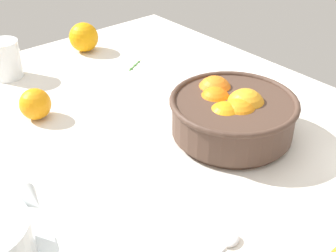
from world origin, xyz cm
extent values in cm
cube|color=silver|center=(0.00, 0.00, -1.50)|extent=(128.79, 100.39, 3.00)
cylinder|color=#473328|center=(4.05, 15.46, 0.60)|extent=(22.06, 22.06, 1.20)
cylinder|color=#473328|center=(4.05, 15.46, 4.68)|extent=(23.98, 23.98, 6.95)
torus|color=#473328|center=(4.05, 15.46, 8.15)|extent=(25.18, 25.18, 1.20)
sphere|color=orange|center=(6.23, 14.58, 5.88)|extent=(7.56, 7.56, 7.56)
sphere|color=orange|center=(5.38, 17.36, 6.42)|extent=(7.94, 7.94, 7.94)
sphere|color=orange|center=(-2.78, 17.07, 6.46)|extent=(7.42, 7.42, 7.42)
sphere|color=orange|center=(0.18, 14.39, 6.36)|extent=(6.62, 6.62, 6.62)
sphere|color=orange|center=(4.99, 12.12, 5.64)|extent=(7.34, 7.34, 7.34)
cone|color=white|center=(17.52, -31.17, 18.99)|extent=(3.32, 3.14, 2.80)
cylinder|color=white|center=(-50.88, -7.80, 4.75)|extent=(7.63, 7.63, 9.49)
cylinder|color=#FEA036|center=(-50.88, -7.80, 3.60)|extent=(6.72, 6.72, 7.21)
sphere|color=orange|center=(-27.93, -11.22, 3.37)|extent=(6.74, 6.74, 6.74)
sphere|color=orange|center=(-52.61, 15.69, 4.06)|extent=(8.13, 8.13, 8.13)
ellipsoid|color=silver|center=(23.62, -5.43, 0.50)|extent=(2.69, 3.50, 1.00)
cylinder|color=#46833A|center=(-35.45, 20.52, 0.15)|extent=(3.67, 6.32, 0.30)
sphere|color=#46833A|center=(-36.58, 22.57, 0.30)|extent=(0.76, 0.76, 0.76)
sphere|color=#46833A|center=(-36.01, 21.54, 0.30)|extent=(0.62, 0.62, 0.62)
sphere|color=#46833A|center=(-35.45, 20.52, 0.30)|extent=(0.87, 0.87, 0.87)
sphere|color=#46833A|center=(-34.88, 19.49, 0.30)|extent=(0.62, 0.62, 0.62)
sphere|color=#46833A|center=(-34.31, 18.46, 0.30)|extent=(0.98, 0.98, 0.98)
camera|label=1|loc=(53.61, -42.99, 50.99)|focal=48.07mm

